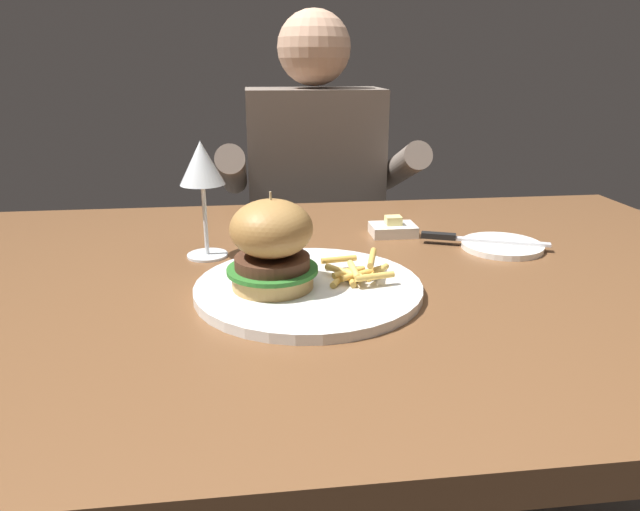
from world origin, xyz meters
name	(u,v)px	position (x,y,z in m)	size (l,w,h in m)	color
dining_table	(336,320)	(0.00, 0.00, 0.66)	(1.43, 0.92, 0.74)	brown
main_plate	(308,288)	(-0.05, -0.07, 0.75)	(0.32, 0.32, 0.01)	white
burger_sandwich	(272,244)	(-0.10, -0.08, 0.82)	(0.12, 0.12, 0.13)	tan
fries_pile	(357,271)	(0.02, -0.07, 0.77)	(0.10, 0.10, 0.03)	#E0B251
wine_glass	(202,168)	(-0.20, 0.11, 0.89)	(0.07, 0.07, 0.19)	silver
bread_plate	(502,246)	(0.30, 0.08, 0.74)	(0.14, 0.14, 0.01)	white
table_knife	(472,239)	(0.25, 0.10, 0.75)	(0.21, 0.09, 0.01)	silver
butter_dish	(393,229)	(0.13, 0.19, 0.75)	(0.08, 0.06, 0.04)	white
diner_person	(315,240)	(0.05, 0.73, 0.56)	(0.51, 0.36, 1.18)	#282833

